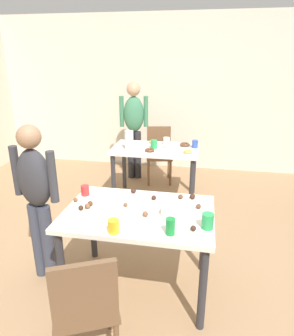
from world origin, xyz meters
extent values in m
plane|color=#9E7A56|center=(0.00, 0.00, 0.00)|extent=(6.40, 6.40, 0.00)
cube|color=beige|center=(0.00, 3.20, 1.30)|extent=(6.40, 0.10, 2.60)
cube|color=silver|center=(0.03, -0.06, 0.73)|extent=(1.20, 0.81, 0.04)
cylinder|color=#2D2D33|center=(-0.51, -0.40, 0.35)|extent=(0.06, 0.06, 0.71)
cylinder|color=#2D2D33|center=(0.57, -0.40, 0.35)|extent=(0.06, 0.06, 0.71)
cylinder|color=#2D2D33|center=(-0.51, 0.29, 0.35)|extent=(0.06, 0.06, 0.71)
cylinder|color=#2D2D33|center=(0.57, 0.29, 0.35)|extent=(0.06, 0.06, 0.71)
cube|color=white|center=(-0.13, 1.76, 0.73)|extent=(1.17, 0.68, 0.04)
cylinder|color=#2D2D33|center=(-0.65, 1.48, 0.35)|extent=(0.06, 0.06, 0.71)
cylinder|color=#2D2D33|center=(0.39, 1.48, 0.35)|extent=(0.06, 0.06, 0.71)
cylinder|color=#2D2D33|center=(-0.65, 2.04, 0.35)|extent=(0.06, 0.06, 0.71)
cylinder|color=#2D2D33|center=(0.39, 2.04, 0.35)|extent=(0.06, 0.06, 0.71)
cube|color=brown|center=(-0.17, -0.76, 0.43)|extent=(0.53, 0.53, 0.04)
cube|color=brown|center=(-0.10, -0.93, 0.66)|extent=(0.36, 0.20, 0.42)
cylinder|color=brown|center=(-0.40, -0.68, 0.21)|extent=(0.04, 0.04, 0.41)
cylinder|color=brown|center=(-0.09, -0.54, 0.21)|extent=(0.04, 0.04, 0.41)
cube|color=brown|center=(-0.17, 2.38, 0.43)|extent=(0.47, 0.47, 0.04)
cube|color=brown|center=(-0.20, 2.55, 0.66)|extent=(0.38, 0.11, 0.42)
cylinder|color=brown|center=(0.03, 2.24, 0.21)|extent=(0.04, 0.04, 0.41)
cylinder|color=brown|center=(-0.30, 2.18, 0.21)|extent=(0.04, 0.04, 0.41)
cylinder|color=brown|center=(-0.04, 2.58, 0.21)|extent=(0.04, 0.04, 0.41)
cylinder|color=brown|center=(-0.37, 2.51, 0.21)|extent=(0.04, 0.04, 0.41)
cylinder|color=#383D4C|center=(-0.91, -0.06, 0.36)|extent=(0.11, 0.11, 0.72)
cylinder|color=#383D4C|center=(-0.80, -0.08, 0.36)|extent=(0.11, 0.11, 0.72)
ellipsoid|color=#333338|center=(-0.85, -0.07, 0.98)|extent=(0.35, 0.26, 0.51)
sphere|color=#997051|center=(-0.85, -0.07, 1.33)|extent=(0.20, 0.20, 0.20)
cylinder|color=#333338|center=(-1.04, -0.03, 1.01)|extent=(0.08, 0.08, 0.43)
cylinder|color=#333338|center=(-0.67, -0.11, 1.01)|extent=(0.08, 0.08, 0.43)
cylinder|color=#28282D|center=(-0.54, 2.49, 0.39)|extent=(0.11, 0.11, 0.79)
cylinder|color=#28282D|center=(-0.65, 2.47, 0.39)|extent=(0.11, 0.11, 0.79)
ellipsoid|color=#3D7A56|center=(-0.59, 2.48, 1.07)|extent=(0.35, 0.26, 0.56)
sphere|color=tan|center=(-0.59, 2.48, 1.45)|extent=(0.21, 0.21, 0.21)
cylinder|color=#3D7A56|center=(-0.41, 2.51, 1.11)|extent=(0.08, 0.08, 0.47)
cylinder|color=#3D7A56|center=(-0.78, 2.44, 1.11)|extent=(0.08, 0.08, 0.47)
cylinder|color=white|center=(0.32, -0.08, 0.79)|extent=(0.20, 0.20, 0.08)
cylinder|color=#198438|center=(0.32, -0.35, 0.81)|extent=(0.07, 0.07, 0.12)
cube|color=silver|center=(-0.28, -0.23, 0.75)|extent=(0.17, 0.02, 0.01)
cylinder|color=yellow|center=(-0.08, -0.40, 0.80)|extent=(0.08, 0.08, 0.10)
cylinder|color=green|center=(0.58, -0.22, 0.81)|extent=(0.09, 0.09, 0.12)
cylinder|color=red|center=(-0.51, 0.15, 0.80)|extent=(0.07, 0.07, 0.09)
sphere|color=brown|center=(-0.52, 0.23, 0.77)|extent=(0.04, 0.04, 0.04)
sphere|color=brown|center=(-0.54, 0.01, 0.77)|extent=(0.04, 0.04, 0.04)
sphere|color=brown|center=(0.10, -0.13, 0.77)|extent=(0.04, 0.04, 0.04)
sphere|color=brown|center=(0.34, 0.23, 0.77)|extent=(0.04, 0.04, 0.04)
sphere|color=brown|center=(-0.39, -0.09, 0.77)|extent=(0.05, 0.05, 0.05)
sphere|color=#3D2319|center=(0.44, 0.25, 0.77)|extent=(0.05, 0.05, 0.05)
sphere|color=brown|center=(-0.09, 0.00, 0.77)|extent=(0.04, 0.04, 0.04)
sphere|color=#3D2319|center=(0.11, 0.17, 0.77)|extent=(0.04, 0.04, 0.04)
sphere|color=brown|center=(0.27, 0.04, 0.77)|extent=(0.04, 0.04, 0.04)
sphere|color=#3D2319|center=(-0.44, -0.13, 0.77)|extent=(0.04, 0.04, 0.04)
sphere|color=#3D2319|center=(0.48, -0.27, 0.77)|extent=(0.04, 0.04, 0.04)
sphere|color=brown|center=(-0.39, -0.04, 0.77)|extent=(0.04, 0.04, 0.04)
sphere|color=brown|center=(0.50, 0.08, 0.77)|extent=(0.04, 0.04, 0.04)
sphere|color=#3D2319|center=(-0.09, 0.27, 0.77)|extent=(0.05, 0.05, 0.05)
cylinder|color=white|center=(-0.46, 1.62, 0.88)|extent=(0.12, 0.12, 0.26)
cylinder|color=green|center=(-0.15, 1.73, 0.81)|extent=(0.09, 0.09, 0.12)
cylinder|color=white|center=(0.03, 1.74, 0.80)|extent=(0.08, 0.08, 0.11)
cylinder|color=#3351B2|center=(0.40, 1.86, 0.80)|extent=(0.08, 0.08, 0.11)
cylinder|color=white|center=(0.00, 1.91, 0.81)|extent=(0.09, 0.09, 0.11)
torus|color=brown|center=(-0.18, 1.58, 0.77)|extent=(0.13, 0.13, 0.04)
torus|color=gold|center=(0.32, 1.60, 0.77)|extent=(0.12, 0.12, 0.03)
torus|color=gold|center=(-0.21, 1.99, 0.77)|extent=(0.12, 0.12, 0.04)
torus|color=brown|center=(0.26, 1.92, 0.77)|extent=(0.14, 0.14, 0.04)
camera|label=1|loc=(0.51, -2.22, 1.93)|focal=32.88mm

